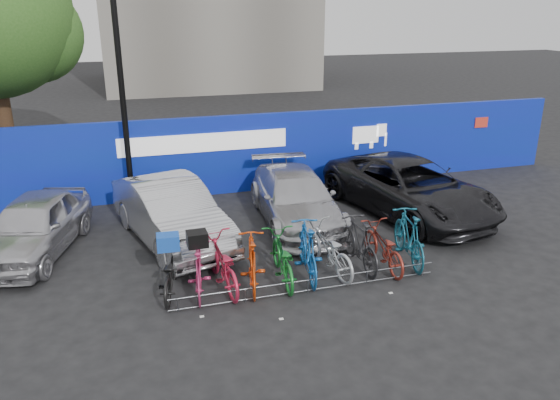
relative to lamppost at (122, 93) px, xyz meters
name	(u,v)px	position (x,y,z in m)	size (l,w,h in m)	color
ground	(299,279)	(3.20, -5.40, -3.27)	(100.00, 100.00, 0.00)	black
hoarding	(238,154)	(3.21, 0.60, -2.07)	(22.00, 0.18, 2.40)	#0B2898
lamppost	(122,93)	(0.00, 0.00, 0.00)	(0.25, 0.50, 6.11)	black
bike_rack	(308,285)	(3.20, -6.00, -3.11)	(5.60, 0.03, 0.30)	#595B60
car_0	(34,226)	(-2.26, -2.44, -2.58)	(1.63, 4.04, 1.38)	#B5B4B9
car_1	(171,212)	(0.85, -2.66, -2.52)	(1.60, 4.59, 1.51)	#AAABAF
car_2	(296,198)	(4.13, -2.31, -2.59)	(1.90, 4.66, 1.35)	#AFAFB4
car_3	(410,187)	(7.34, -2.57, -2.51)	(2.52, 5.47, 1.52)	black
bike_0	(170,271)	(0.56, -5.22, -2.79)	(0.64, 1.83, 0.96)	black
bike_1	(199,270)	(1.10, -5.39, -2.75)	(0.49, 1.73, 1.04)	#C13066
bike_2	(222,263)	(1.59, -5.27, -2.74)	(0.71, 2.02, 1.06)	#C11F3F
bike_3	(252,262)	(2.19, -5.43, -2.72)	(0.52, 1.85, 1.11)	#D9410D
bike_4	(282,258)	(2.85, -5.34, -2.76)	(0.67, 1.93, 1.01)	#167326
bike_5	(307,250)	(3.42, -5.30, -2.67)	(0.56, 1.99, 1.20)	#1456A6
bike_6	(328,249)	(3.92, -5.22, -2.75)	(0.69, 1.99, 1.05)	#A0A4A8
bike_7	(359,243)	(4.66, -5.21, -2.71)	(0.53, 1.87, 1.13)	#262628
bike_8	(383,247)	(5.15, -5.38, -2.79)	(0.64, 1.83, 0.96)	maroon
bike_9	(409,237)	(5.83, -5.29, -2.67)	(0.56, 1.99, 1.19)	#145870
cargo_crate	(168,242)	(0.56, -5.22, -2.15)	(0.43, 0.33, 0.31)	#1647B2
cargo_topcase	(197,239)	(1.10, -5.39, -2.09)	(0.40, 0.36, 0.29)	black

